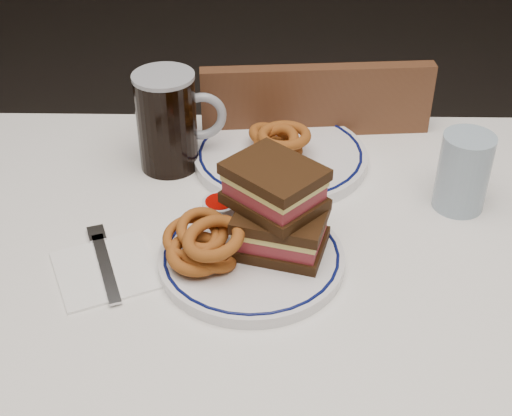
{
  "coord_description": "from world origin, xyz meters",
  "views": [
    {
      "loc": [
        0.01,
        -0.76,
        1.39
      ],
      "look_at": [
        -0.0,
        0.05,
        0.81
      ],
      "focal_mm": 50.0,
      "sensor_mm": 36.0,
      "label": 1
    }
  ],
  "objects_px": {
    "reuben_sandwich": "(278,208)",
    "far_plate": "(280,156)",
    "main_plate": "(251,258)",
    "chair_far": "(302,217)",
    "beer_mug": "(169,120)"
  },
  "relations": [
    {
      "from": "beer_mug",
      "to": "main_plate",
      "type": "bearing_deg",
      "value": -61.3
    },
    {
      "from": "chair_far",
      "to": "reuben_sandwich",
      "type": "bearing_deg",
      "value": -97.62
    },
    {
      "from": "main_plate",
      "to": "beer_mug",
      "type": "relative_size",
      "value": 1.56
    },
    {
      "from": "reuben_sandwich",
      "to": "beer_mug",
      "type": "bearing_deg",
      "value": 126.79
    },
    {
      "from": "reuben_sandwich",
      "to": "far_plate",
      "type": "relative_size",
      "value": 0.54
    },
    {
      "from": "reuben_sandwich",
      "to": "far_plate",
      "type": "distance_m",
      "value": 0.25
    },
    {
      "from": "chair_far",
      "to": "beer_mug",
      "type": "height_order",
      "value": "beer_mug"
    },
    {
      "from": "chair_far",
      "to": "main_plate",
      "type": "bearing_deg",
      "value": -101.37
    },
    {
      "from": "far_plate",
      "to": "main_plate",
      "type": "bearing_deg",
      "value": -98.99
    },
    {
      "from": "reuben_sandwich",
      "to": "beer_mug",
      "type": "distance_m",
      "value": 0.29
    },
    {
      "from": "chair_far",
      "to": "beer_mug",
      "type": "xyz_separation_m",
      "value": [
        -0.24,
        -0.23,
        0.36
      ]
    },
    {
      "from": "main_plate",
      "to": "reuben_sandwich",
      "type": "bearing_deg",
      "value": 31.19
    },
    {
      "from": "main_plate",
      "to": "far_plate",
      "type": "distance_m",
      "value": 0.27
    },
    {
      "from": "chair_far",
      "to": "beer_mug",
      "type": "distance_m",
      "value": 0.48
    },
    {
      "from": "reuben_sandwich",
      "to": "main_plate",
      "type": "bearing_deg",
      "value": -148.81
    }
  ]
}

